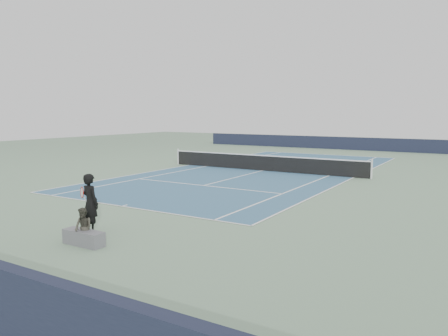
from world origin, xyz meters
The scene contains 7 objects.
ground centered at (0.00, 0.00, 0.00)m, with size 80.00×80.00×0.00m, color gray.
court_surface centered at (0.00, 0.00, 0.01)m, with size 10.97×23.77×0.01m, color #366181.
tennis_net centered at (0.00, 0.00, 0.50)m, with size 12.90×0.10×1.07m.
windscreen_far centered at (0.00, 17.88, 0.60)m, with size 30.00×0.25×1.20m, color black.
tennis_player centered at (1.81, -14.96, 0.88)m, with size 0.82×0.58×1.75m.
tennis_ball centered at (2.06, -15.32, 0.04)m, with size 0.07×0.07×0.07m, color yellow.
spectator_bench centered at (2.59, -15.91, 0.34)m, with size 1.27×0.52×1.06m.
Camera 1 is at (11.61, -23.57, 3.49)m, focal length 35.00 mm.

